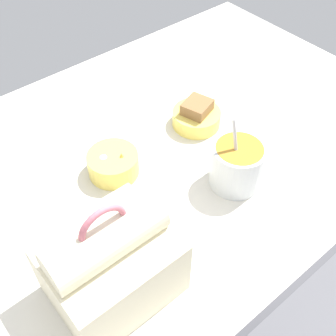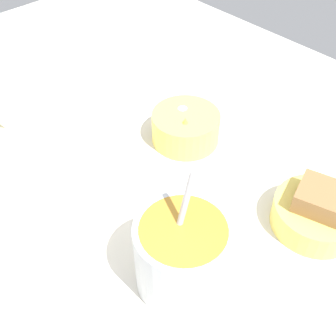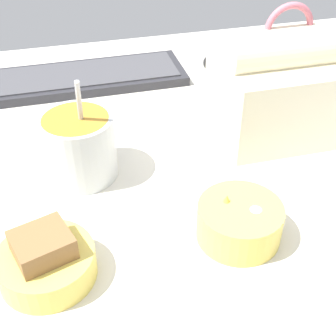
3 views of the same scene
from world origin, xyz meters
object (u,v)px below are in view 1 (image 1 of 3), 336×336
Objects in this scene: soup_cup at (237,165)px; bento_bowl_sandwich at (197,116)px; bento_bowl_snacks at (113,163)px; lunch_bag at (110,263)px.

bento_bowl_sandwich is (-6.12, -18.83, -2.70)cm from soup_cup.
soup_cup is 25.93cm from bento_bowl_snacks.
bento_bowl_sandwich is 24.20cm from bento_bowl_snacks.
bento_bowl_sandwich reaches higher than bento_bowl_snacks.
soup_cup is at bearing 134.47° from bento_bowl_snacks.
lunch_bag is 27.67cm from bento_bowl_snacks.
lunch_bag is 2.03× the size of bento_bowl_snacks.
soup_cup is (-33.43, -3.94, -3.00)cm from lunch_bag.
lunch_bag is at bearing 29.93° from bento_bowl_sandwich.
bento_bowl_sandwich is at bearing -150.07° from lunch_bag.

